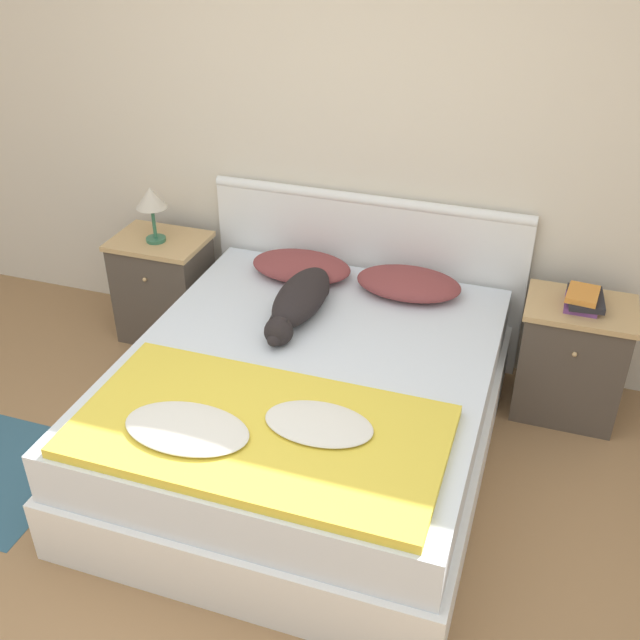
{
  "coord_description": "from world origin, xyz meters",
  "views": [
    {
      "loc": [
        1.06,
        -1.51,
        2.45
      ],
      "look_at": [
        0.12,
        1.26,
        0.64
      ],
      "focal_mm": 42.0,
      "sensor_mm": 36.0,
      "label": 1
    }
  ],
  "objects": [
    {
      "name": "ground_plane",
      "position": [
        0.0,
        0.0,
        0.0
      ],
      "size": [
        16.0,
        16.0,
        0.0
      ],
      "primitive_type": "plane",
      "color": "#997047"
    },
    {
      "name": "wall_back",
      "position": [
        0.0,
        2.13,
        1.27
      ],
      "size": [
        9.0,
        0.06,
        2.55
      ],
      "color": "beige",
      "rests_on": "ground_plane"
    },
    {
      "name": "bed",
      "position": [
        0.12,
        1.07,
        0.26
      ],
      "size": [
        1.66,
        1.93,
        0.54
      ],
      "color": "white",
      "rests_on": "ground_plane"
    },
    {
      "name": "headboard",
      "position": [
        0.12,
        2.06,
        0.49
      ],
      "size": [
        1.74,
        0.06,
        0.94
      ],
      "color": "white",
      "rests_on": "ground_plane"
    },
    {
      "name": "nightstand_left",
      "position": [
        -1.02,
        1.8,
        0.32
      ],
      "size": [
        0.52,
        0.4,
        0.63
      ],
      "color": "#4C4238",
      "rests_on": "ground_plane"
    },
    {
      "name": "nightstand_right",
      "position": [
        1.27,
        1.8,
        0.32
      ],
      "size": [
        0.52,
        0.4,
        0.63
      ],
      "color": "#4C4238",
      "rests_on": "ground_plane"
    },
    {
      "name": "pillow_left",
      "position": [
        -0.17,
        1.81,
        0.59
      ],
      "size": [
        0.54,
        0.34,
        0.11
      ],
      "color": "brown",
      "rests_on": "bed"
    },
    {
      "name": "pillow_right",
      "position": [
        0.42,
        1.81,
        0.59
      ],
      "size": [
        0.54,
        0.34,
        0.11
      ],
      "color": "brown",
      "rests_on": "bed"
    },
    {
      "name": "quilt",
      "position": [
        0.11,
        0.53,
        0.57
      ],
      "size": [
        1.44,
        0.76,
        0.08
      ],
      "color": "yellow",
      "rests_on": "bed"
    },
    {
      "name": "dog",
      "position": [
        -0.04,
        1.44,
        0.62
      ],
      "size": [
        0.23,
        0.76,
        0.17
      ],
      "color": "black",
      "rests_on": "bed"
    },
    {
      "name": "book_stack",
      "position": [
        1.27,
        1.8,
        0.67
      ],
      "size": [
        0.19,
        0.24,
        0.08
      ],
      "color": "#703D7F",
      "rests_on": "nightstand_right"
    },
    {
      "name": "table_lamp",
      "position": [
        -1.02,
        1.78,
        0.87
      ],
      "size": [
        0.17,
        0.17,
        0.32
      ],
      "color": "#336B4C",
      "rests_on": "nightstand_left"
    }
  ]
}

